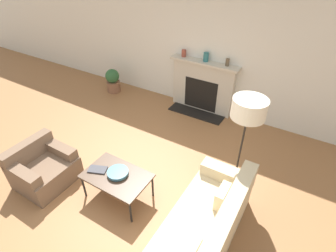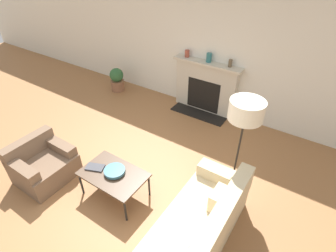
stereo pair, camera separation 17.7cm
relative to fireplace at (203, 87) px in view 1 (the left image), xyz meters
The scene contains 13 objects.
ground_plane 3.04m from the fireplace, 89.88° to the right, with size 18.00×18.00×0.00m, color #99663D.
wall_back 0.88m from the fireplace, 87.57° to the left, with size 18.00×0.06×2.90m.
fireplace is the anchor object (origin of this frame).
couch 3.53m from the fireplace, 64.91° to the right, with size 0.82×2.06×0.81m.
armchair_near 3.70m from the fireplace, 109.74° to the right, with size 0.79×0.87×0.70m.
coffee_table 3.10m from the fireplace, 89.52° to the right, with size 0.99×0.64×0.46m.
bowl 3.07m from the fireplace, 89.37° to the right, with size 0.32×0.32×0.06m.
book 3.17m from the fireplace, 95.29° to the right, with size 0.32×0.25×0.02m.
floor_lamp 2.60m from the fireplace, 52.16° to the right, with size 0.48×0.48×1.64m.
mantel_vase_left 0.87m from the fireplace, behind, with size 0.10×0.10×0.16m.
mantel_vase_center_left 0.71m from the fireplace, 44.33° to the left, with size 0.12×0.12×0.19m.
mantel_vase_center_right 0.85m from the fireplace, ahead, with size 0.08×0.08×0.16m.
potted_plant 2.44m from the fireplace, behind, with size 0.36×0.36×0.62m.
Camera 1 is at (2.11, -2.09, 3.35)m, focal length 28.00 mm.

